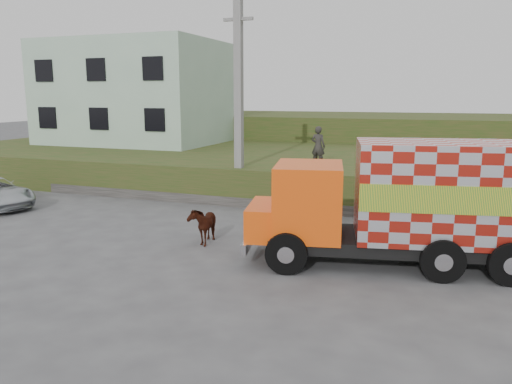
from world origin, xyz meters
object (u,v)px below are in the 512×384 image
at_px(pedestrian, 318,146).
at_px(utility_pole, 239,103).
at_px(cargo_truck, 405,203).
at_px(cow, 203,224).

bearing_deg(pedestrian, utility_pole, 40.48).
distance_m(utility_pole, pedestrian, 3.69).
distance_m(cargo_truck, cow, 5.86).
height_order(utility_pole, cow, utility_pole).
bearing_deg(cargo_truck, cow, 167.95).
bearing_deg(cow, pedestrian, 64.87).
height_order(utility_pole, cargo_truck, utility_pole).
bearing_deg(utility_pole, cow, -79.50).
relative_size(cargo_truck, pedestrian, 4.62).
bearing_deg(cargo_truck, utility_pole, 129.92).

